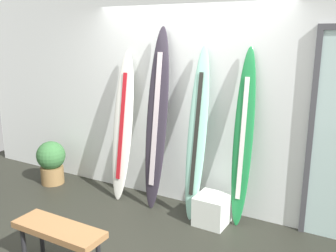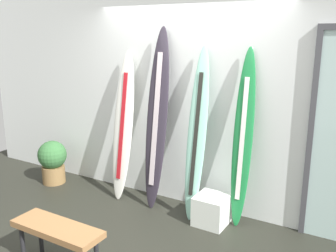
{
  "view_description": "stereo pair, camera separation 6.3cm",
  "coord_description": "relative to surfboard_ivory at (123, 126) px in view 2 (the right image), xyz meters",
  "views": [
    {
      "loc": [
        2.02,
        -2.83,
        2.17
      ],
      "look_at": [
        -0.11,
        0.95,
        1.07
      ],
      "focal_mm": 39.55,
      "sensor_mm": 36.0,
      "label": 1
    },
    {
      "loc": [
        2.07,
        -2.8,
        2.17
      ],
      "look_at": [
        -0.11,
        0.95,
        1.07
      ],
      "focal_mm": 39.55,
      "sensor_mm": 36.0,
      "label": 2
    }
  ],
  "objects": [
    {
      "name": "surfboard_emerald",
      "position": [
        1.6,
        0.07,
        0.02
      ],
      "size": [
        0.23,
        0.28,
        2.03
      ],
      "color": "#1D7C3D",
      "rests_on": "ground"
    },
    {
      "name": "potted_plant",
      "position": [
        -1.19,
        -0.17,
        -0.63
      ],
      "size": [
        0.42,
        0.42,
        0.64
      ],
      "color": "brown",
      "rests_on": "ground"
    },
    {
      "name": "ground",
      "position": [
        0.8,
        -0.97,
        -1.0
      ],
      "size": [
        8.0,
        8.0,
        0.04
      ],
      "primitive_type": "cube",
      "color": "black"
    },
    {
      "name": "surfboard_ivory",
      "position": [
        0.0,
        0.0,
        0.0
      ],
      "size": [
        0.29,
        0.39,
        1.96
      ],
      "color": "silver",
      "rests_on": "ground"
    },
    {
      "name": "surfboard_charcoal",
      "position": [
        0.52,
        0.0,
        0.15
      ],
      "size": [
        0.29,
        0.39,
        2.25
      ],
      "color": "#2D2732",
      "rests_on": "ground"
    },
    {
      "name": "wall_back",
      "position": [
        0.8,
        0.33,
        0.42
      ],
      "size": [
        7.2,
        0.2,
        2.8
      ],
      "primitive_type": "cube",
      "color": "silver",
      "rests_on": "ground"
    },
    {
      "name": "display_block_left",
      "position": [
        1.34,
        -0.12,
        -0.81
      ],
      "size": [
        0.37,
        0.37,
        0.34
      ],
      "color": "silver",
      "rests_on": "ground"
    },
    {
      "name": "bench",
      "position": [
        0.46,
        -1.64,
        -0.59
      ],
      "size": [
        0.91,
        0.31,
        0.46
      ],
      "color": "olive",
      "rests_on": "ground"
    },
    {
      "name": "surfboard_seafoam",
      "position": [
        1.07,
        -0.0,
        0.04
      ],
      "size": [
        0.25,
        0.43,
        2.04
      ],
      "color": "#8BCBB4",
      "rests_on": "ground"
    }
  ]
}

